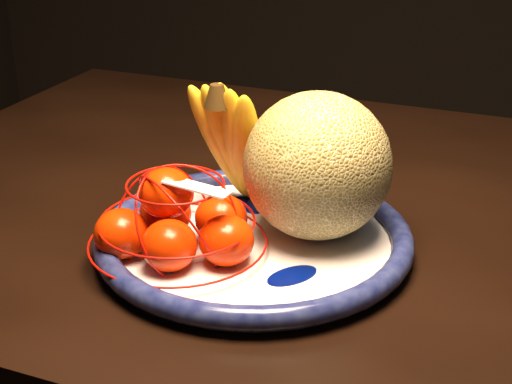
% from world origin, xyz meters
% --- Properties ---
extents(dining_table, '(1.60, 1.08, 0.75)m').
position_xyz_m(dining_table, '(0.01, -0.09, 0.67)').
color(dining_table, black).
rests_on(dining_table, ground).
extents(fruit_bowl, '(0.37, 0.37, 0.03)m').
position_xyz_m(fruit_bowl, '(-0.15, -0.23, 0.76)').
color(fruit_bowl, white).
rests_on(fruit_bowl, dining_table).
extents(cantaloupe, '(0.17, 0.17, 0.17)m').
position_xyz_m(cantaloupe, '(-0.08, -0.20, 0.85)').
color(cantaloupe, olive).
rests_on(cantaloupe, fruit_bowl).
extents(banana_bunch, '(0.12, 0.12, 0.18)m').
position_xyz_m(banana_bunch, '(-0.20, -0.15, 0.85)').
color(banana_bunch, yellow).
rests_on(banana_bunch, fruit_bowl).
extents(mandarin_bag, '(0.21, 0.21, 0.13)m').
position_xyz_m(mandarin_bag, '(-0.22, -0.28, 0.80)').
color(mandarin_bag, '#F62C04').
rests_on(mandarin_bag, fruit_bowl).
extents(price_tag, '(0.07, 0.04, 0.01)m').
position_xyz_m(price_tag, '(-0.20, -0.29, 0.85)').
color(price_tag, white).
rests_on(price_tag, mandarin_bag).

